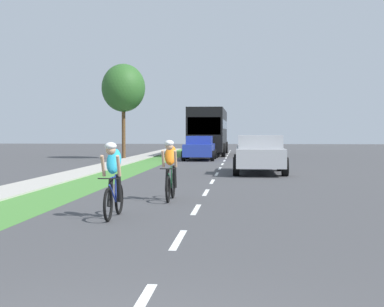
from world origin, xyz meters
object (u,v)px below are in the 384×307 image
at_px(cyclist_lead, 113,179).
at_px(street_tree_far, 123,88).
at_px(sedan_blue, 199,148).
at_px(bus_black, 209,129).
at_px(pickup_silver, 260,154).
at_px(cyclist_trailing, 170,169).

relative_size(cyclist_lead, street_tree_far, 0.28).
height_order(sedan_blue, bus_black, bus_black).
distance_m(cyclist_lead, pickup_silver, 13.59).
bearing_deg(pickup_silver, bus_black, 99.36).
distance_m(cyclist_trailing, bus_black, 30.06).
height_order(cyclist_lead, street_tree_far, street_tree_far).
bearing_deg(cyclist_trailing, cyclist_lead, -104.38).
relative_size(cyclist_lead, bus_black, 0.15).
bearing_deg(sedan_blue, pickup_silver, -73.50).
relative_size(cyclist_lead, sedan_blue, 0.40).
xyz_separation_m(cyclist_trailing, street_tree_far, (-5.85, 22.52, 3.81)).
distance_m(cyclist_trailing, pickup_silver, 10.36).
height_order(cyclist_lead, cyclist_trailing, same).
xyz_separation_m(cyclist_trailing, pickup_silver, (2.61, 10.03, 0.02)).
bearing_deg(cyclist_lead, pickup_silver, 75.46).
distance_m(pickup_silver, bus_black, 20.30).
distance_m(cyclist_lead, sedan_blue, 24.66).
height_order(pickup_silver, bus_black, bus_black).
distance_m(pickup_silver, sedan_blue, 12.00).
distance_m(cyclist_trailing, street_tree_far, 23.58).
bearing_deg(bus_black, street_tree_far, -124.53).
height_order(cyclist_trailing, sedan_blue, cyclist_trailing).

